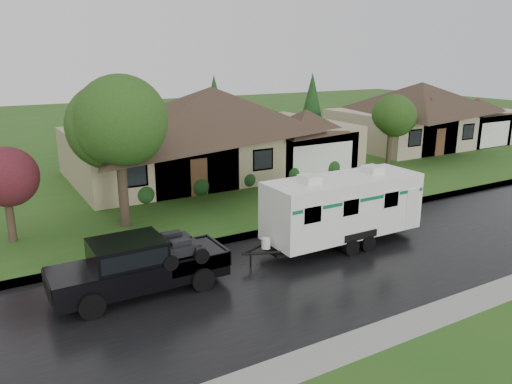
{
  "coord_description": "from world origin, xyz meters",
  "views": [
    {
      "loc": [
        -12.01,
        -15.78,
        7.84
      ],
      "look_at": [
        -1.66,
        2.0,
        2.09
      ],
      "focal_mm": 35.0,
      "sensor_mm": 36.0,
      "label": 1
    }
  ],
  "objects": [
    {
      "name": "ground",
      "position": [
        0.0,
        0.0,
        0.0
      ],
      "size": [
        140.0,
        140.0,
        0.0
      ],
      "primitive_type": "plane",
      "color": "#28581B",
      "rests_on": "ground"
    },
    {
      "name": "house_main",
      "position": [
        2.29,
        13.84,
        3.59
      ],
      "size": [
        19.44,
        10.8,
        6.9
      ],
      "color": "tan",
      "rests_on": "lawn"
    },
    {
      "name": "lawn",
      "position": [
        0.0,
        15.0,
        0.07
      ],
      "size": [
        140.0,
        26.0,
        0.15
      ],
      "primitive_type": "cube",
      "color": "#28581B",
      "rests_on": "ground"
    },
    {
      "name": "shrub_row",
      "position": [
        2.0,
        9.3,
        0.65
      ],
      "size": [
        13.6,
        1.0,
        1.0
      ],
      "color": "#143814",
      "rests_on": "lawn"
    },
    {
      "name": "road",
      "position": [
        0.0,
        -2.0,
        0.01
      ],
      "size": [
        140.0,
        8.0,
        0.01
      ],
      "primitive_type": "cube",
      "color": "black",
      "rests_on": "ground"
    },
    {
      "name": "curb",
      "position": [
        0.0,
        2.25,
        0.07
      ],
      "size": [
        140.0,
        0.5,
        0.15
      ],
      "primitive_type": "cube",
      "color": "gray",
      "rests_on": "ground"
    },
    {
      "name": "house_neighbor",
      "position": [
        22.27,
        14.34,
        3.32
      ],
      "size": [
        15.12,
        9.72,
        6.45
      ],
      "color": "tan",
      "rests_on": "lawn"
    },
    {
      "name": "tree_red",
      "position": [
        -10.95,
        6.52,
        3.02
      ],
      "size": [
        2.51,
        2.51,
        4.15
      ],
      "color": "#382B1E",
      "rests_on": "lawn"
    },
    {
      "name": "tree_left_green",
      "position": [
        -6.28,
        6.04,
        4.91
      ],
      "size": [
        4.15,
        4.15,
        6.86
      ],
      "color": "#382B1E",
      "rests_on": "lawn"
    },
    {
      "name": "pickup_truck",
      "position": [
        -7.72,
        -0.47,
        1.04
      ],
      "size": [
        5.83,
        2.22,
        1.94
      ],
      "color": "black",
      "rests_on": "ground"
    },
    {
      "name": "travel_trailer",
      "position": [
        1.08,
        -0.47,
        1.71
      ],
      "size": [
        7.19,
        2.53,
        3.23
      ],
      "color": "white",
      "rests_on": "ground"
    },
    {
      "name": "tree_right_green",
      "position": [
        13.92,
        9.81,
        3.63
      ],
      "size": [
        3.03,
        3.03,
        5.02
      ],
      "color": "#382B1E",
      "rests_on": "lawn"
    }
  ]
}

